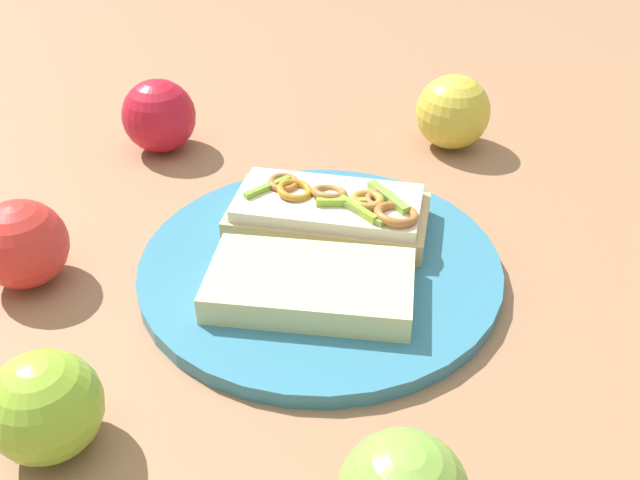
% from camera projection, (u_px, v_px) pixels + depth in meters
% --- Properties ---
extents(ground_plane, '(2.00, 2.00, 0.00)m').
position_uv_depth(ground_plane, '(320.00, 272.00, 0.60)').
color(ground_plane, '#9A6C4C').
rests_on(ground_plane, ground).
extents(plate, '(0.30, 0.30, 0.01)m').
position_uv_depth(plate, '(320.00, 266.00, 0.59)').
color(plate, teal).
rests_on(plate, ground_plane).
extents(sandwich, '(0.09, 0.17, 0.04)m').
position_uv_depth(sandwich, '(332.00, 212.00, 0.62)').
color(sandwich, tan).
rests_on(sandwich, plate).
extents(bread_slice_side, '(0.09, 0.16, 0.02)m').
position_uv_depth(bread_slice_side, '(308.00, 285.00, 0.55)').
color(bread_slice_side, beige).
rests_on(bread_slice_side, plate).
extents(apple_0, '(0.10, 0.10, 0.07)m').
position_uv_depth(apple_0, '(45.00, 407.00, 0.43)').
color(apple_0, '#8FB931').
rests_on(apple_0, ground_plane).
extents(apple_1, '(0.10, 0.10, 0.08)m').
position_uv_depth(apple_1, '(453.00, 112.00, 0.76)').
color(apple_1, gold).
rests_on(apple_1, ground_plane).
extents(apple_2, '(0.10, 0.10, 0.07)m').
position_uv_depth(apple_2, '(22.00, 244.00, 0.57)').
color(apple_2, red).
rests_on(apple_2, ground_plane).
extents(apple_4, '(0.08, 0.08, 0.08)m').
position_uv_depth(apple_4, '(159.00, 116.00, 0.75)').
color(apple_4, red).
rests_on(apple_4, ground_plane).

